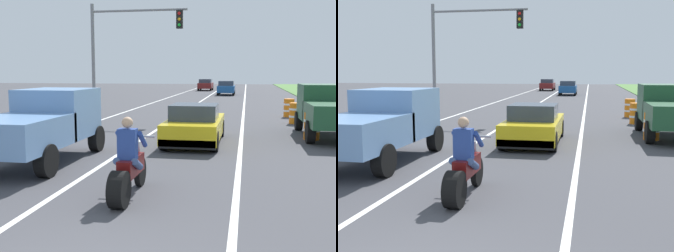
{
  "view_description": "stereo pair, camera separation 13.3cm",
  "coord_description": "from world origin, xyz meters",
  "views": [
    {
      "loc": [
        1.95,
        -3.67,
        2.48
      ],
      "look_at": [
        -0.14,
        7.5,
        1.0
      ],
      "focal_mm": 44.69,
      "sensor_mm": 36.0,
      "label": 1
    },
    {
      "loc": [
        2.08,
        -3.64,
        2.48
      ],
      "look_at": [
        -0.14,
        7.5,
        1.0
      ],
      "focal_mm": 44.69,
      "sensor_mm": 36.0,
      "label": 2
    }
  ],
  "objects": [
    {
      "name": "traffic_light_mast_near",
      "position": [
        -4.51,
        17.71,
        4.03
      ],
      "size": [
        5.14,
        0.34,
        6.0
      ],
      "color": "gray",
      "rests_on": "ground"
    },
    {
      "name": "lane_stripe_left_solid",
      "position": [
        -5.4,
        20.0,
        0.0
      ],
      "size": [
        0.14,
        120.0,
        0.01
      ],
      "primitive_type": "cube",
      "color": "white",
      "rests_on": "ground"
    },
    {
      "name": "distant_car_further_ahead",
      "position": [
        -3.38,
        51.55,
        0.77
      ],
      "size": [
        1.8,
        4.0,
        1.5
      ],
      "color": "maroon",
      "rests_on": "ground"
    },
    {
      "name": "sports_car_yellow",
      "position": [
        0.21,
        10.72,
        0.63
      ],
      "size": [
        1.84,
        4.3,
        1.37
      ],
      "color": "yellow",
      "rests_on": "ground"
    },
    {
      "name": "lane_stripe_centre_dashed",
      "position": [
        -1.8,
        20.0,
        0.0
      ],
      "size": [
        0.14,
        120.0,
        0.01
      ],
      "primitive_type": "cube",
      "color": "white",
      "rests_on": "ground"
    },
    {
      "name": "motorcycle_with_rider",
      "position": [
        -0.29,
        4.03,
        0.59
      ],
      "size": [
        0.7,
        2.21,
        1.62
      ],
      "color": "black",
      "rests_on": "ground"
    },
    {
      "name": "distant_car_far_ahead",
      "position": [
        -0.18,
        41.35,
        0.77
      ],
      "size": [
        1.8,
        4.0,
        1.5
      ],
      "color": "#194C8C",
      "rests_on": "ground"
    },
    {
      "name": "lane_stripe_right_solid",
      "position": [
        1.8,
        20.0,
        0.0
      ],
      "size": [
        0.14,
        120.0,
        0.01
      ],
      "primitive_type": "cube",
      "color": "white",
      "rests_on": "ground"
    },
    {
      "name": "construction_barrel_far",
      "position": [
        4.26,
        20.02,
        0.5
      ],
      "size": [
        0.58,
        0.58,
        1.0
      ],
      "color": "orange",
      "rests_on": "ground"
    },
    {
      "name": "pickup_truck_right_shoulder_dark_green",
      "position": [
        5.03,
        12.97,
        1.11
      ],
      "size": [
        2.02,
        4.8,
        1.98
      ],
      "color": "#1E4C2D",
      "rests_on": "ground"
    },
    {
      "name": "construction_barrel_nearest",
      "position": [
        4.34,
        12.23,
        0.5
      ],
      "size": [
        0.58,
        0.58,
        1.0
      ],
      "color": "orange",
      "rests_on": "ground"
    },
    {
      "name": "pickup_truck_left_lane_light_blue",
      "position": [
        -3.5,
        6.88,
        1.11
      ],
      "size": [
        2.02,
        4.8,
        1.98
      ],
      "color": "#6B93C6",
      "rests_on": "ground"
    },
    {
      "name": "construction_barrel_mid",
      "position": [
        4.27,
        17.01,
        0.5
      ],
      "size": [
        0.58,
        0.58,
        1.0
      ],
      "color": "orange",
      "rests_on": "ground"
    }
  ]
}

